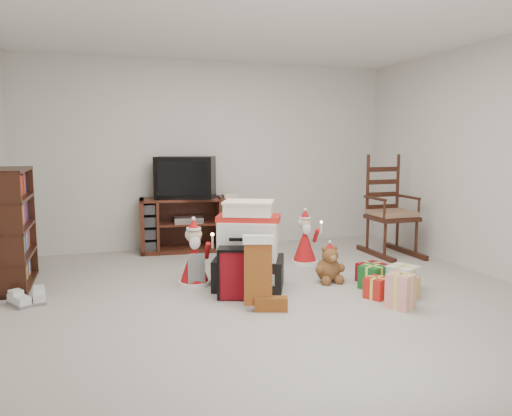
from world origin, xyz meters
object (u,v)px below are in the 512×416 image
(red_suitcase, at_px, (239,273))
(mrs_claus_figurine, at_px, (194,260))
(gift_pile, at_px, (249,251))
(gift_cluster, at_px, (388,282))
(rocking_chair, at_px, (389,219))
(sneaker_pair, at_px, (29,299))
(santa_figurine, at_px, (305,243))
(crt_television, at_px, (186,177))
(bookshelf, at_px, (13,230))
(teddy_bear, at_px, (329,266))
(tv_stand, at_px, (188,224))

(red_suitcase, bearing_deg, mrs_claus_figurine, 138.02)
(gift_pile, bearing_deg, gift_cluster, -2.72)
(gift_cluster, bearing_deg, rocking_chair, 57.75)
(gift_pile, distance_m, gift_cluster, 1.36)
(gift_pile, bearing_deg, sneaker_pair, -159.78)
(santa_figurine, bearing_deg, mrs_claus_figurine, -160.92)
(santa_figurine, xyz_separation_m, crt_television, (-1.21, 1.12, 0.73))
(gift_pile, relative_size, mrs_claus_figurine, 1.25)
(santa_figurine, height_order, sneaker_pair, santa_figurine)
(gift_pile, height_order, crt_television, crt_television)
(red_suitcase, bearing_deg, bookshelf, 170.60)
(red_suitcase, bearing_deg, gift_cluster, 6.84)
(mrs_claus_figurine, bearing_deg, gift_pile, -26.95)
(gift_cluster, bearing_deg, teddy_bear, 124.25)
(gift_cluster, bearing_deg, sneaker_pair, 167.96)
(tv_stand, height_order, gift_pile, gift_pile)
(crt_television, bearing_deg, mrs_claus_figurine, -77.53)
(mrs_claus_figurine, bearing_deg, crt_television, 83.06)
(rocking_chair, relative_size, red_suitcase, 2.39)
(gift_pile, distance_m, mrs_claus_figurine, 0.57)
(mrs_claus_figurine, bearing_deg, red_suitcase, -60.39)
(bookshelf, distance_m, crt_television, 2.24)
(tv_stand, xyz_separation_m, sneaker_pair, (-1.73, -1.75, -0.31))
(red_suitcase, height_order, mrs_claus_figurine, mrs_claus_figurine)
(rocking_chair, relative_size, teddy_bear, 3.57)
(santa_figurine, bearing_deg, sneaker_pair, -167.70)
(tv_stand, bearing_deg, mrs_claus_figurine, -92.68)
(rocking_chair, distance_m, red_suitcase, 2.62)
(gift_pile, xyz_separation_m, mrs_claus_figurine, (-0.50, 0.25, -0.11))
(teddy_bear, bearing_deg, rocking_chair, 36.32)
(gift_pile, relative_size, sneaker_pair, 2.34)
(rocking_chair, relative_size, gift_pile, 1.57)
(tv_stand, bearing_deg, red_suitcase, -82.38)
(gift_pile, bearing_deg, santa_figurine, 62.21)
(bookshelf, distance_m, gift_pile, 2.35)
(bookshelf, height_order, crt_television, crt_television)
(tv_stand, xyz_separation_m, mrs_claus_figurine, (-0.22, -1.60, -0.09))
(gift_pile, xyz_separation_m, teddy_bear, (0.84, -0.05, -0.21))
(rocking_chair, distance_m, crt_television, 2.67)
(santa_figurine, bearing_deg, teddy_bear, -94.87)
(red_suitcase, relative_size, santa_figurine, 0.86)
(teddy_bear, height_order, santa_figurine, santa_figurine)
(bookshelf, bearing_deg, crt_television, 29.68)
(red_suitcase, bearing_deg, tv_stand, 111.01)
(mrs_claus_figurine, bearing_deg, sneaker_pair, -174.34)
(red_suitcase, bearing_deg, sneaker_pair, -173.98)
(rocking_chair, bearing_deg, gift_pile, -158.06)
(tv_stand, distance_m, red_suitcase, 2.15)
(mrs_claus_figurine, bearing_deg, santa_figurine, 19.08)
(teddy_bear, bearing_deg, mrs_claus_figurine, 167.14)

